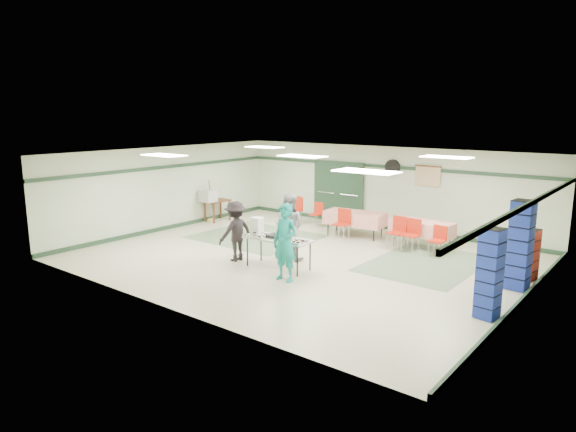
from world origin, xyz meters
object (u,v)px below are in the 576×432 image
Objects in this scene: crate_stack_blue_a at (520,245)px; printer_table at (217,203)px; serving_table at (278,240)px; chair_loose_a at (318,212)px; volunteer_dark at (236,231)px; chair_loose_b at (297,207)px; broom at (211,200)px; dining_table_a at (422,228)px; crate_stack_blue_b at (490,274)px; office_printer at (208,196)px; volunteer_teal at (285,243)px; chair_c at (438,238)px; crate_stack_red at (529,254)px; chair_d at (343,221)px; chair_a at (412,232)px; dining_table_b at (355,218)px; volunteer_grey at (289,227)px; chair_b at (398,229)px.

crate_stack_blue_a is 2.14× the size of printer_table.
crate_stack_blue_a reaches higher than serving_table.
volunteer_dark is at bearing -79.64° from chair_loose_a.
chair_loose_b is 0.65× the size of broom.
crate_stack_blue_b reaches higher than dining_table_a.
volunteer_teal is at bearing -28.92° from office_printer.
dining_table_a is 0.93m from chair_c.
chair_d is at bearing 173.17° from crate_stack_red.
volunteer_dark is 1.72× the size of chair_a.
chair_loose_b is (-1.46, 4.51, -0.20)m from volunteer_dark.
serving_table is 4.51m from dining_table_a.
office_printer reaches higher than chair_c.
chair_loose_a is at bearing 142.55° from chair_d.
office_printer is (-7.91, -0.91, 0.45)m from chair_c.
serving_table is at bearing -35.15° from chair_loose_b.
chair_a is at bearing 131.75° from crate_stack_blue_b.
broom is (-0.08, -0.19, 0.11)m from printer_table.
volunteer_teal is 0.93× the size of dining_table_b.
crate_stack_red is at bearing -13.10° from chair_c.
crate_stack_red is (7.80, -1.49, 0.01)m from chair_loose_b.
broom is at bearing -172.47° from dining_table_b.
volunteer_teal reaches higher than dining_table_b.
dining_table_a is 2.35m from chair_d.
crate_stack_blue_a reaches higher than volunteer_grey.
chair_d is (-2.28, -0.56, -0.01)m from dining_table_a.
chair_loose_b is 1.85× the size of office_printer.
chair_loose_b is (-3.48, 4.99, -0.31)m from volunteer_teal.
crate_stack_blue_b is (5.33, -0.81, -0.01)m from volunteer_grey.
volunteer_teal reaches higher than chair_b.
crate_stack_red is at bearing 11.71° from chair_loose_b.
office_printer is at bearing -164.33° from dining_table_a.
chair_loose_b is 8.15m from crate_stack_blue_a.
chair_loose_a is 0.84× the size of chair_loose_b.
chair_d is 5.44m from crate_stack_red.
chair_b is at bearing -175.47° from chair_a.
broom is at bearing -126.70° from chair_loose_b.
crate_stack_blue_b is at bearing 10.70° from volunteer_teal.
chair_b is (1.75, 2.72, -0.31)m from volunteer_grey.
chair_a is 0.62× the size of broom.
chair_d is at bearing -162.15° from dining_table_a.
crate_stack_blue_a reaches higher than office_printer.
printer_table is (-4.97, 2.22, -0.23)m from volunteer_grey.
chair_b is at bearing -178.66° from chair_c.
serving_table is 6.06m from printer_table.
chair_d reaches higher than chair_c.
broom is at bearing 108.86° from office_printer.
chair_loose_a is at bearing 147.07° from crate_stack_blue_b.
office_printer is at bearing -178.50° from crate_stack_red.
chair_a is 7.22m from office_printer.
chair_loose_a reaches higher than dining_table_b.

